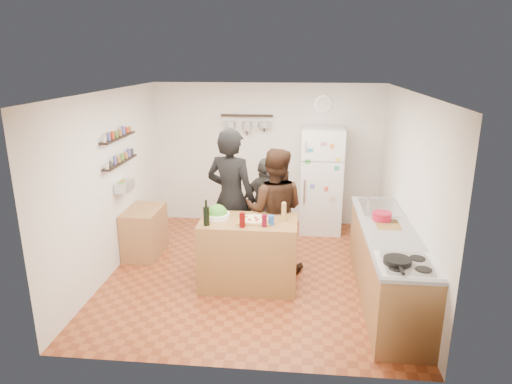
# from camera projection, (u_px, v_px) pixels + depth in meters

# --- Properties ---
(room_shell) EXTENTS (4.20, 4.20, 4.20)m
(room_shell) POSITION_uv_depth(u_px,v_px,m) (258.00, 179.00, 6.48)
(room_shell) COLOR brown
(room_shell) RESTS_ON ground
(prep_island) EXTENTS (1.25, 0.72, 0.91)m
(prep_island) POSITION_uv_depth(u_px,v_px,m) (249.00, 253.00, 5.98)
(prep_island) COLOR olive
(prep_island) RESTS_ON floor
(pizza_board) EXTENTS (0.42, 0.34, 0.02)m
(pizza_board) POSITION_uv_depth(u_px,v_px,m) (255.00, 220.00, 5.82)
(pizza_board) COLOR olive
(pizza_board) RESTS_ON prep_island
(pizza) EXTENTS (0.34, 0.34, 0.02)m
(pizza) POSITION_uv_depth(u_px,v_px,m) (255.00, 219.00, 5.81)
(pizza) COLOR beige
(pizza) RESTS_ON pizza_board
(salad_bowl) EXTENTS (0.33, 0.33, 0.07)m
(salad_bowl) POSITION_uv_depth(u_px,v_px,m) (217.00, 216.00, 5.92)
(salad_bowl) COLOR white
(salad_bowl) RESTS_ON prep_island
(wine_bottle) EXTENTS (0.08, 0.08, 0.24)m
(wine_bottle) POSITION_uv_depth(u_px,v_px,m) (206.00, 216.00, 5.65)
(wine_bottle) COLOR black
(wine_bottle) RESTS_ON prep_island
(wine_glass_near) EXTENTS (0.07, 0.07, 0.18)m
(wine_glass_near) POSITION_uv_depth(u_px,v_px,m) (242.00, 220.00, 5.60)
(wine_glass_near) COLOR #520707
(wine_glass_near) RESTS_ON prep_island
(wine_glass_far) EXTENTS (0.06, 0.06, 0.15)m
(wine_glass_far) POSITION_uv_depth(u_px,v_px,m) (264.00, 221.00, 5.61)
(wine_glass_far) COLOR #560719
(wine_glass_far) RESTS_ON prep_island
(pepper_mill) EXTENTS (0.06, 0.06, 0.20)m
(pepper_mill) POSITION_uv_depth(u_px,v_px,m) (284.00, 213.00, 5.82)
(pepper_mill) COLOR #AC8748
(pepper_mill) RESTS_ON prep_island
(salt_canister) EXTENTS (0.07, 0.07, 0.12)m
(salt_canister) POSITION_uv_depth(u_px,v_px,m) (271.00, 220.00, 5.69)
(salt_canister) COLOR #1B4E98
(salt_canister) RESTS_ON prep_island
(person_left) EXTENTS (0.85, 0.69, 2.01)m
(person_left) POSITION_uv_depth(u_px,v_px,m) (231.00, 199.00, 6.42)
(person_left) COLOR black
(person_left) RESTS_ON floor
(person_center) EXTENTS (0.90, 0.73, 1.76)m
(person_center) POSITION_uv_depth(u_px,v_px,m) (274.00, 210.00, 6.33)
(person_center) COLOR black
(person_center) RESTS_ON floor
(person_back) EXTENTS (0.95, 0.76, 1.51)m
(person_back) POSITION_uv_depth(u_px,v_px,m) (266.00, 208.00, 6.81)
(person_back) COLOR #2B2926
(person_back) RESTS_ON floor
(counter_run) EXTENTS (0.63, 2.63, 0.90)m
(counter_run) POSITION_uv_depth(u_px,v_px,m) (387.00, 265.00, 5.65)
(counter_run) COLOR #9E7042
(counter_run) RESTS_ON floor
(stove_top) EXTENTS (0.60, 0.62, 0.02)m
(stove_top) POSITION_uv_depth(u_px,v_px,m) (407.00, 265.00, 4.61)
(stove_top) COLOR white
(stove_top) RESTS_ON counter_run
(skillet) EXTENTS (0.28, 0.28, 0.05)m
(skillet) POSITION_uv_depth(u_px,v_px,m) (397.00, 261.00, 4.61)
(skillet) COLOR black
(skillet) RESTS_ON stove_top
(sink) EXTENTS (0.50, 0.80, 0.03)m
(sink) POSITION_uv_depth(u_px,v_px,m) (379.00, 208.00, 6.32)
(sink) COLOR silver
(sink) RESTS_ON counter_run
(cutting_board) EXTENTS (0.30, 0.40, 0.02)m
(cutting_board) POSITION_uv_depth(u_px,v_px,m) (388.00, 225.00, 5.68)
(cutting_board) COLOR olive
(cutting_board) RESTS_ON counter_run
(red_bowl) EXTENTS (0.24, 0.24, 0.10)m
(red_bowl) POSITION_uv_depth(u_px,v_px,m) (382.00, 216.00, 5.82)
(red_bowl) COLOR #A3122C
(red_bowl) RESTS_ON counter_run
(fridge) EXTENTS (0.70, 0.68, 1.80)m
(fridge) POSITION_uv_depth(u_px,v_px,m) (321.00, 180.00, 7.78)
(fridge) COLOR white
(fridge) RESTS_ON floor
(wall_clock) EXTENTS (0.30, 0.03, 0.30)m
(wall_clock) POSITION_uv_depth(u_px,v_px,m) (323.00, 104.00, 7.74)
(wall_clock) COLOR silver
(wall_clock) RESTS_ON back_wall
(spice_shelf_lower) EXTENTS (0.12, 1.00, 0.02)m
(spice_shelf_lower) POSITION_uv_depth(u_px,v_px,m) (120.00, 162.00, 6.41)
(spice_shelf_lower) COLOR black
(spice_shelf_lower) RESTS_ON left_wall
(spice_shelf_upper) EXTENTS (0.12, 1.00, 0.02)m
(spice_shelf_upper) POSITION_uv_depth(u_px,v_px,m) (118.00, 138.00, 6.31)
(spice_shelf_upper) COLOR black
(spice_shelf_upper) RESTS_ON left_wall
(produce_basket) EXTENTS (0.18, 0.35, 0.14)m
(produce_basket) POSITION_uv_depth(u_px,v_px,m) (124.00, 186.00, 6.51)
(produce_basket) COLOR silver
(produce_basket) RESTS_ON left_wall
(side_table) EXTENTS (0.50, 0.80, 0.73)m
(side_table) POSITION_uv_depth(u_px,v_px,m) (145.00, 232.00, 6.94)
(side_table) COLOR #A67D46
(side_table) RESTS_ON floor
(pot_rack) EXTENTS (0.90, 0.04, 0.04)m
(pot_rack) POSITION_uv_depth(u_px,v_px,m) (247.00, 116.00, 7.85)
(pot_rack) COLOR black
(pot_rack) RESTS_ON back_wall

